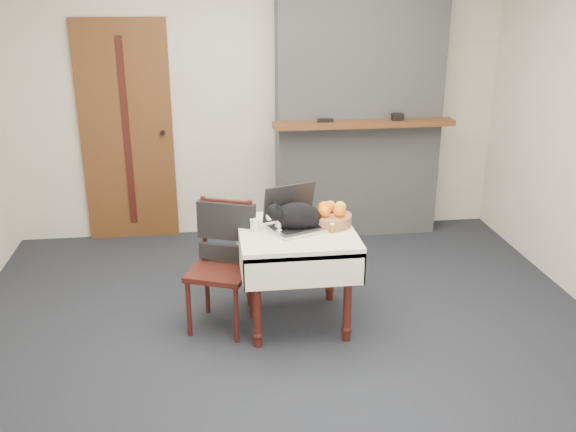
# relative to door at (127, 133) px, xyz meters

# --- Properties ---
(ground) EXTENTS (4.50, 4.50, 0.00)m
(ground) POSITION_rel_door_xyz_m (1.20, -1.97, -1.00)
(ground) COLOR black
(ground) RESTS_ON ground
(room_shell) EXTENTS (4.52, 4.01, 2.61)m
(room_shell) POSITION_rel_door_xyz_m (1.20, -1.51, 0.76)
(room_shell) COLOR beige
(room_shell) RESTS_ON ground
(door) EXTENTS (0.82, 0.10, 2.00)m
(door) POSITION_rel_door_xyz_m (0.00, 0.00, 0.00)
(door) COLOR brown
(door) RESTS_ON ground
(chimney) EXTENTS (1.62, 0.48, 2.60)m
(chimney) POSITION_rel_door_xyz_m (2.10, -0.13, 0.30)
(chimney) COLOR gray
(chimney) RESTS_ON ground
(side_table) EXTENTS (0.78, 0.78, 0.70)m
(side_table) POSITION_rel_door_xyz_m (1.29, -1.82, -0.41)
(side_table) COLOR #38120F
(side_table) RESTS_ON ground
(laptop) EXTENTS (0.47, 0.44, 0.28)m
(laptop) POSITION_rel_door_xyz_m (1.29, -1.77, -0.23)
(laptop) COLOR #B7B7BC
(laptop) RESTS_ON side_table
(cat) EXTENTS (0.46, 0.23, 0.22)m
(cat) POSITION_rel_door_xyz_m (1.29, -1.82, -0.21)
(cat) COLOR black
(cat) RESTS_ON side_table
(cream_jar) EXTENTS (0.07, 0.07, 0.08)m
(cream_jar) POSITION_rel_door_xyz_m (1.01, -1.80, -0.26)
(cream_jar) COLOR white
(cream_jar) RESTS_ON side_table
(pill_bottle) EXTENTS (0.03, 0.03, 0.07)m
(pill_bottle) POSITION_rel_door_xyz_m (1.52, -1.91, -0.26)
(pill_bottle) COLOR #986212
(pill_bottle) RESTS_ON side_table
(fruit_basket) EXTENTS (0.28, 0.28, 0.16)m
(fruit_basket) POSITION_rel_door_xyz_m (1.54, -1.76, -0.24)
(fruit_basket) COLOR #A06440
(fruit_basket) RESTS_ON side_table
(desk_clutter) EXTENTS (0.11, 0.11, 0.01)m
(desk_clutter) POSITION_rel_door_xyz_m (1.42, -1.81, -0.30)
(desk_clutter) COLOR black
(desk_clutter) RESTS_ON side_table
(chair) EXTENTS (0.52, 0.51, 0.89)m
(chair) POSITION_rel_door_xyz_m (0.79, -1.74, -0.43)
(chair) COLOR #38120F
(chair) RESTS_ON ground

